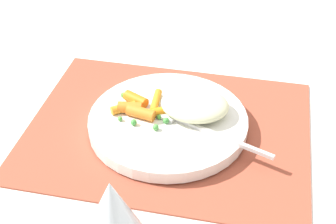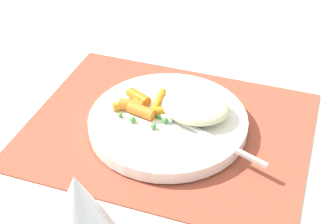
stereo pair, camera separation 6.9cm
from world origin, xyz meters
The scene contains 8 objects.
ground_plane centered at (0.00, 0.00, 0.00)m, with size 2.40×2.40×0.00m, color white.
placemat centered at (0.00, 0.00, 0.00)m, with size 0.43×0.33×0.01m, color #9E4733.
plate centered at (0.00, 0.00, 0.02)m, with size 0.24×0.24×0.02m, color white.
rice_mound centered at (-0.04, -0.02, 0.04)m, with size 0.10×0.09×0.03m, color beige.
carrot_portion centered at (0.05, 0.00, 0.03)m, with size 0.09×0.08×0.02m.
pea_scatter centered at (0.04, 0.00, 0.03)m, with size 0.09×0.08×0.01m.
fork centered at (-0.05, 0.02, 0.03)m, with size 0.20×0.08×0.01m.
wine_glass centered at (-0.01, 0.29, 0.12)m, with size 0.07×0.07×0.17m.
Camera 1 is at (-0.12, 0.58, 0.49)m, focal length 52.85 mm.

